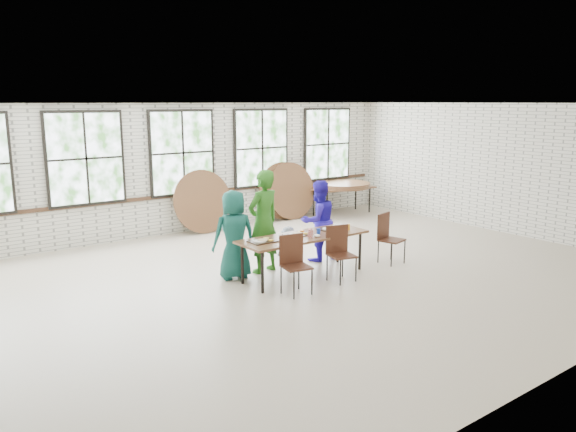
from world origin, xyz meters
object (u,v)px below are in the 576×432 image
chair_near_right (339,248)px  storage_table (342,189)px  dining_table (304,238)px  chair_near_left (294,259)px

chair_near_right → storage_table: chair_near_right is taller
dining_table → storage_table: 5.72m
chair_near_right → storage_table: size_ratio=0.51×
chair_near_left → storage_table: (4.98, 4.31, 0.13)m
storage_table → chair_near_right: bearing=-127.0°
chair_near_left → chair_near_right: (1.03, 0.06, 0.00)m
storage_table → dining_table: bearing=-133.3°
dining_table → storage_table: bearing=41.1°
chair_near_left → storage_table: chair_near_left is taller
dining_table → chair_near_left: 0.88m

